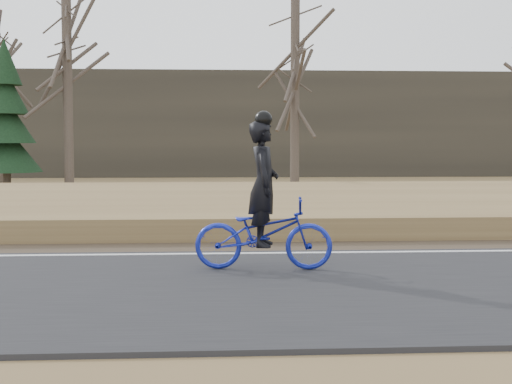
{
  "coord_description": "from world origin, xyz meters",
  "views": [
    {
      "loc": [
        2.07,
        -11.93,
        1.97
      ],
      "look_at": [
        2.84,
        0.5,
        1.1
      ],
      "focal_mm": 50.0,
      "sensor_mm": 36.0,
      "label": 1
    }
  ],
  "objects": [
    {
      "name": "ballast",
      "position": [
        0.0,
        8.0,
        0.23
      ],
      "size": [
        120.0,
        3.0,
        0.45
      ],
      "primitive_type": "cube",
      "color": "slate",
      "rests_on": "ground"
    },
    {
      "name": "bare_tree_near_left",
      "position": [
        -3.28,
        15.12,
        4.0
      ],
      "size": [
        0.36,
        0.36,
        7.99
      ],
      "primitive_type": "cylinder",
      "color": "brown",
      "rests_on": "ground"
    },
    {
      "name": "bare_tree_center",
      "position": [
        5.33,
        15.96,
        3.8
      ],
      "size": [
        0.36,
        0.36,
        7.6
      ],
      "primitive_type": "cylinder",
      "color": "brown",
      "rests_on": "ground"
    },
    {
      "name": "ground",
      "position": [
        0.0,
        0.0,
        0.0
      ],
      "size": [
        120.0,
        120.0,
        0.0
      ],
      "primitive_type": "plane",
      "color": "olive",
      "rests_on": "ground"
    },
    {
      "name": "conifer",
      "position": [
        -5.51,
        14.93,
        2.73
      ],
      "size": [
        2.6,
        2.6,
        5.77
      ],
      "color": "brown",
      "rests_on": "ground"
    },
    {
      "name": "railroad",
      "position": [
        0.0,
        8.0,
        0.53
      ],
      "size": [
        120.0,
        2.4,
        0.29
      ],
      "color": "black",
      "rests_on": "ballast"
    },
    {
      "name": "shoulder",
      "position": [
        0.0,
        1.2,
        0.02
      ],
      "size": [
        120.0,
        1.6,
        0.04
      ],
      "primitive_type": "cube",
      "color": "#473A2B",
      "rests_on": "ground"
    },
    {
      "name": "treeline_backdrop",
      "position": [
        0.0,
        30.0,
        3.0
      ],
      "size": [
        120.0,
        4.0,
        6.0
      ],
      "primitive_type": "cube",
      "color": "#383328",
      "rests_on": "ground"
    },
    {
      "name": "cyclist",
      "position": [
        2.84,
        -1.32,
        0.81
      ],
      "size": [
        2.13,
        0.92,
        2.38
      ],
      "rotation": [
        0.0,
        0.0,
        1.47
      ],
      "color": "#162299",
      "rests_on": "road"
    },
    {
      "name": "road",
      "position": [
        0.0,
        -2.5,
        0.03
      ],
      "size": [
        120.0,
        6.0,
        0.06
      ],
      "primitive_type": "cube",
      "color": "black",
      "rests_on": "ground"
    },
    {
      "name": "embankment",
      "position": [
        0.0,
        4.2,
        0.22
      ],
      "size": [
        120.0,
        5.0,
        0.44
      ],
      "primitive_type": "cube",
      "color": "olive",
      "rests_on": "ground"
    },
    {
      "name": "edge_line",
      "position": [
        0.0,
        0.2,
        0.07
      ],
      "size": [
        120.0,
        0.12,
        0.01
      ],
      "primitive_type": "cube",
      "color": "silver",
      "rests_on": "road"
    }
  ]
}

